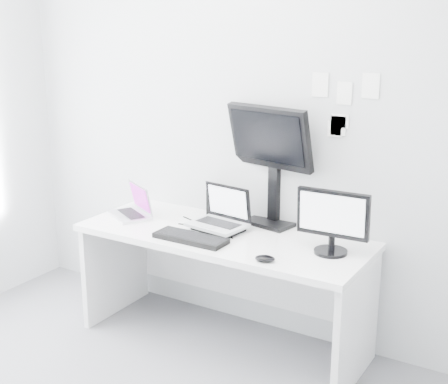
# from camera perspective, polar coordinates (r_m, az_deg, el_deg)

# --- Properties ---
(back_wall) EXTENTS (3.60, 0.00, 3.60)m
(back_wall) POSITION_cam_1_polar(r_m,az_deg,el_deg) (3.95, 2.55, 6.18)
(back_wall) COLOR #B6B9BB
(back_wall) RESTS_ON ground
(desk) EXTENTS (1.80, 0.70, 0.73)m
(desk) POSITION_cam_1_polar(r_m,az_deg,el_deg) (3.95, -0.10, -8.79)
(desk) COLOR white
(desk) RESTS_ON ground
(macbook) EXTENTS (0.37, 0.34, 0.22)m
(macbook) POSITION_cam_1_polar(r_m,az_deg,el_deg) (4.14, -8.67, -0.75)
(macbook) COLOR silver
(macbook) RESTS_ON desk
(speaker) EXTENTS (0.10, 0.10, 0.18)m
(speaker) POSITION_cam_1_polar(r_m,az_deg,el_deg) (4.13, -0.77, -0.93)
(speaker) COLOR black
(speaker) RESTS_ON desk
(dell_laptop) EXTENTS (0.37, 0.30, 0.28)m
(dell_laptop) POSITION_cam_1_polar(r_m,az_deg,el_deg) (3.82, -0.64, -1.56)
(dell_laptop) COLOR #B0B2B7
(dell_laptop) RESTS_ON desk
(rear_monitor) EXTENTS (0.60, 0.31, 0.78)m
(rear_monitor) POSITION_cam_1_polar(r_m,az_deg,el_deg) (3.88, 4.36, 2.51)
(rear_monitor) COLOR black
(rear_monitor) RESTS_ON desk
(samsung_monitor) EXTENTS (0.42, 0.21, 0.37)m
(samsung_monitor) POSITION_cam_1_polar(r_m,az_deg,el_deg) (3.49, 9.80, -2.64)
(samsung_monitor) COLOR black
(samsung_monitor) RESTS_ON desk
(keyboard) EXTENTS (0.45, 0.16, 0.03)m
(keyboard) POSITION_cam_1_polar(r_m,az_deg,el_deg) (3.70, -3.06, -4.20)
(keyboard) COLOR black
(keyboard) RESTS_ON desk
(mouse) EXTENTS (0.13, 0.10, 0.04)m
(mouse) POSITION_cam_1_polar(r_m,az_deg,el_deg) (3.39, 3.74, -6.05)
(mouse) COLOR black
(mouse) RESTS_ON desk
(wall_note_0) EXTENTS (0.10, 0.00, 0.14)m
(wall_note_0) POSITION_cam_1_polar(r_m,az_deg,el_deg) (3.72, 8.73, 9.61)
(wall_note_0) COLOR white
(wall_note_0) RESTS_ON back_wall
(wall_note_1) EXTENTS (0.09, 0.00, 0.13)m
(wall_note_1) POSITION_cam_1_polar(r_m,az_deg,el_deg) (3.67, 10.89, 8.80)
(wall_note_1) COLOR white
(wall_note_1) RESTS_ON back_wall
(wall_note_2) EXTENTS (0.10, 0.00, 0.14)m
(wall_note_2) POSITION_cam_1_polar(r_m,az_deg,el_deg) (3.61, 13.19, 9.37)
(wall_note_2) COLOR white
(wall_note_2) RESTS_ON back_wall
(wall_note_3) EXTENTS (0.11, 0.00, 0.08)m
(wall_note_3) POSITION_cam_1_polar(r_m,az_deg,el_deg) (3.69, 10.47, 6.37)
(wall_note_3) COLOR white
(wall_note_3) RESTS_ON back_wall
(wall_note_4) EXTENTS (0.09, 0.00, 0.11)m
(wall_note_4) POSITION_cam_1_polar(r_m,az_deg,el_deg) (3.70, 10.33, 5.93)
(wall_note_4) COLOR white
(wall_note_4) RESTS_ON back_wall
(wall_note_5) EXTENTS (0.08, 0.00, 0.09)m
(wall_note_5) POSITION_cam_1_polar(r_m,az_deg,el_deg) (3.71, 10.01, 5.66)
(wall_note_5) COLOR white
(wall_note_5) RESTS_ON back_wall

